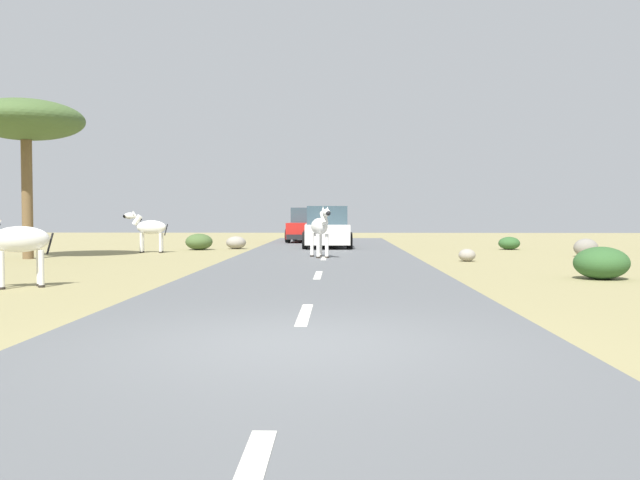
# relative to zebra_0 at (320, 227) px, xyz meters

# --- Properties ---
(ground_plane) EXTENTS (90.00, 90.00, 0.00)m
(ground_plane) POSITION_rel_zebra_0_xyz_m (0.12, -14.27, -1.03)
(ground_plane) COLOR #8E8456
(road) EXTENTS (6.00, 64.00, 0.05)m
(road) POSITION_rel_zebra_0_xyz_m (0.13, -14.27, -1.01)
(road) COLOR #56595B
(road) RESTS_ON ground_plane
(lane_markings) EXTENTS (0.16, 56.00, 0.01)m
(lane_markings) POSITION_rel_zebra_0_xyz_m (0.13, -15.27, -0.98)
(lane_markings) COLOR silver
(lane_markings) RESTS_ON road
(zebra_0) EXTENTS (0.81, 1.70, 1.65)m
(zebra_0) POSITION_rel_zebra_0_xyz_m (0.00, 0.00, 0.00)
(zebra_0) COLOR silver
(zebra_0) RESTS_ON road
(zebra_1) EXTENTS (1.68, 0.53, 1.59)m
(zebra_1) POSITION_rel_zebra_0_xyz_m (-6.56, 3.35, -0.09)
(zebra_1) COLOR silver
(zebra_1) RESTS_ON ground_plane
(zebra_2) EXTENTS (1.51, 1.10, 1.58)m
(zebra_2) POSITION_rel_zebra_0_xyz_m (-5.75, -8.65, -0.09)
(zebra_2) COLOR silver
(zebra_2) RESTS_ON ground_plane
(car_0) EXTENTS (2.24, 4.45, 1.74)m
(car_0) POSITION_rel_zebra_0_xyz_m (-0.93, 12.63, -0.19)
(car_0) COLOR red
(car_0) RESTS_ON road
(car_1) EXTENTS (2.14, 4.40, 1.74)m
(car_1) POSITION_rel_zebra_0_xyz_m (0.09, 6.58, -0.19)
(car_1) COLOR white
(car_1) RESTS_ON road
(tree_0) EXTENTS (3.68, 3.68, 5.15)m
(tree_0) POSITION_rel_zebra_0_xyz_m (-9.52, -0.17, 3.41)
(tree_0) COLOR brown
(tree_0) RESTS_ON ground_plane
(bush_0) EXTENTS (1.11, 1.00, 0.66)m
(bush_0) POSITION_rel_zebra_0_xyz_m (-5.10, 5.42, -0.70)
(bush_0) COLOR #425B2D
(bush_0) RESTS_ON ground_plane
(bush_1) EXTENTS (1.22, 1.09, 0.73)m
(bush_1) POSITION_rel_zebra_0_xyz_m (6.48, -6.52, -0.67)
(bush_1) COLOR #2D5628
(bush_1) RESTS_ON ground_plane
(bush_2) EXTENTS (0.88, 0.79, 0.53)m
(bush_2) POSITION_rel_zebra_0_xyz_m (7.62, 5.99, -0.77)
(bush_2) COLOR #2D5628
(bush_2) RESTS_ON ground_plane
(rock_0) EXTENTS (0.83, 0.74, 0.53)m
(rock_0) POSITION_rel_zebra_0_xyz_m (-3.71, 6.23, -0.77)
(rock_0) COLOR gray
(rock_0) RESTS_ON ground_plane
(rock_1) EXTENTS (0.52, 0.53, 0.39)m
(rock_1) POSITION_rel_zebra_0_xyz_m (4.56, -0.95, -0.84)
(rock_1) COLOR gray
(rock_1) RESTS_ON ground_plane
(rock_2) EXTENTS (0.81, 0.64, 0.63)m
(rock_2) POSITION_rel_zebra_0_xyz_m (9.04, 1.38, -0.72)
(rock_2) COLOR gray
(rock_2) RESTS_ON ground_plane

